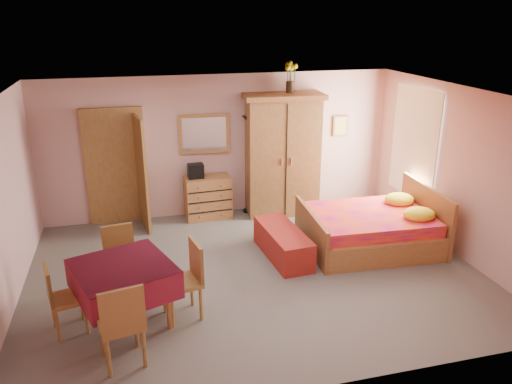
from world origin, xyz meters
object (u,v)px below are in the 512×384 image
object	(u,v)px
wardrobe	(282,155)
sunflower_vase	(290,77)
chest_of_drawers	(208,197)
stereo	(196,171)
dining_table	(125,295)
chair_south	(121,322)
floor_lamp	(249,165)
chair_north	(121,261)
bed	(369,219)
wall_mirror	(204,134)
chair_west	(67,298)
chair_east	(181,281)
bench	(283,243)

from	to	relation	value
wardrobe	sunflower_vase	bearing A→B (deg)	31.09
chest_of_drawers	stereo	distance (m)	0.57
sunflower_vase	dining_table	distance (m)	4.86
chest_of_drawers	chair_south	size ratio (longest dim) A/B	0.82
wardrobe	chest_of_drawers	bearing A→B (deg)	-178.87
wardrobe	chair_south	world-z (taller)	wardrobe
floor_lamp	chair_south	xyz separation A→B (m)	(-2.37, -3.92, -0.42)
chest_of_drawers	chair_north	bearing A→B (deg)	-126.81
bed	wall_mirror	bearing A→B (deg)	141.46
bed	floor_lamp	bearing A→B (deg)	131.09
chest_of_drawers	chair_south	bearing A→B (deg)	-115.17
chair_west	chest_of_drawers	bearing A→B (deg)	130.78
stereo	wall_mirror	bearing A→B (deg)	43.89
chest_of_drawers	floor_lamp	world-z (taller)	floor_lamp
wall_mirror	chair_west	bearing A→B (deg)	-120.48
wall_mirror	dining_table	size ratio (longest dim) A/B	0.85
wardrobe	chair_south	xyz separation A→B (m)	(-2.97, -3.76, -0.62)
bed	chest_of_drawers	bearing A→B (deg)	144.47
wall_mirror	stereo	xyz separation A→B (m)	(-0.21, -0.20, -0.63)
sunflower_vase	chair_east	distance (m)	4.43
bench	chair_east	xyz separation A→B (m)	(-1.71, -1.24, 0.27)
bench	dining_table	size ratio (longest dim) A/B	1.26
chest_of_drawers	chair_east	xyz separation A→B (m)	(-0.84, -3.11, 0.10)
wall_mirror	bench	xyz separation A→B (m)	(0.87, -2.08, -1.32)
sunflower_vase	bench	world-z (taller)	sunflower_vase
wardrobe	sunflower_vase	size ratio (longest dim) A/B	4.14
wall_mirror	chair_south	size ratio (longest dim) A/B	0.90
chair_north	floor_lamp	bearing A→B (deg)	-141.94
stereo	floor_lamp	size ratio (longest dim) A/B	0.15
chest_of_drawers	bench	distance (m)	2.07
chest_of_drawers	bed	world-z (taller)	bed
chest_of_drawers	dining_table	distance (m)	3.44
wall_mirror	chair_north	world-z (taller)	wall_mirror
sunflower_vase	dining_table	xyz separation A→B (m)	(-3.08, -3.09, -2.14)
floor_lamp	bench	size ratio (longest dim) A/B	1.36
wall_mirror	chair_west	distance (m)	4.09
wardrobe	sunflower_vase	xyz separation A→B (m)	(0.15, 0.08, 1.41)
chest_of_drawers	wall_mirror	bearing A→B (deg)	87.11
chest_of_drawers	stereo	size ratio (longest dim) A/B	3.00
wall_mirror	floor_lamp	size ratio (longest dim) A/B	0.49
floor_lamp	chair_east	size ratio (longest dim) A/B	1.88
bed	dining_table	distance (m)	4.05
stereo	wardrobe	xyz separation A→B (m)	(1.61, -0.08, 0.21)
floor_lamp	dining_table	bearing A→B (deg)	-126.19
chest_of_drawers	chair_west	distance (m)	3.77
chair_north	bench	bearing A→B (deg)	-177.03
floor_lamp	chair_south	size ratio (longest dim) A/B	1.82
sunflower_vase	bed	size ratio (longest dim) A/B	0.26
wardrobe	bed	xyz separation A→B (m)	(0.93, -1.79, -0.65)
wall_mirror	chair_west	size ratio (longest dim) A/B	1.03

